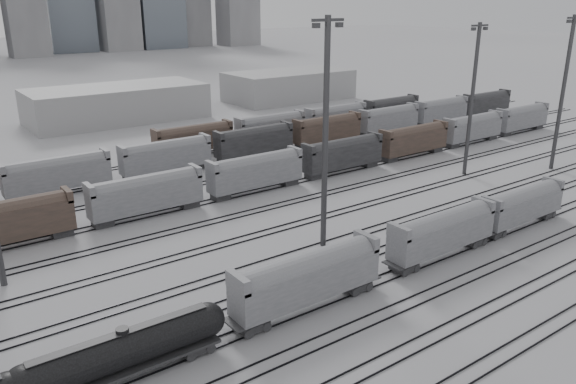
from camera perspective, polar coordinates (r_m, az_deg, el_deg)
ground at (r=56.08m, az=7.83°, el=-10.10°), size 900.00×900.00×0.00m
tracks at (r=68.32m, az=-2.31°, el=-4.33°), size 220.00×71.50×0.16m
tank_car_b at (r=44.91m, az=-16.28°, el=-15.23°), size 16.70×2.78×4.13m
hopper_car_a at (r=51.40m, az=1.96°, el=-8.52°), size 15.20×3.02×5.44m
hopper_car_b at (r=63.67m, az=15.42°, el=-3.77°), size 14.55×2.89×5.20m
hopper_car_c at (r=75.64m, az=22.72°, el=-1.10°), size 13.76×2.73×4.92m
light_mast_c at (r=61.38m, az=3.83°, el=6.23°), size 4.10×0.66×25.63m
light_mast_d at (r=93.70m, az=18.21°, el=9.18°), size 3.82×0.61×23.89m
light_mast_e at (r=102.27m, az=26.17°, el=9.26°), size 3.99×0.64×24.93m
bg_string_near at (r=82.91m, az=-3.31°, el=1.90°), size 151.00×3.00×5.60m
bg_string_mid at (r=101.11m, az=-3.46°, el=5.02°), size 151.00×3.00×5.60m
bg_string_far at (r=117.30m, az=1.67°, el=7.00°), size 66.00×3.00×5.60m
warehouse_mid at (r=139.24m, az=-16.96°, el=8.59°), size 40.00×18.00×8.00m
warehouse_right at (r=162.32m, az=0.12°, el=10.77°), size 35.00×18.00×8.00m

